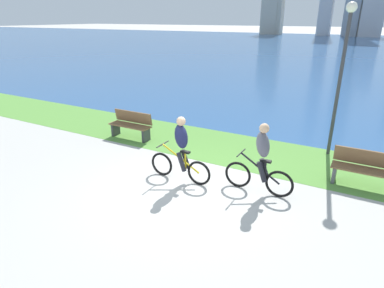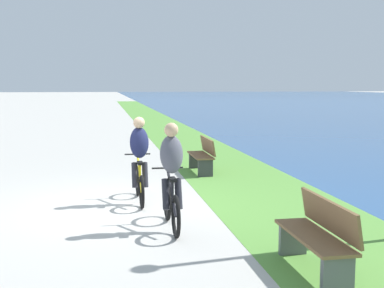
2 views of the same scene
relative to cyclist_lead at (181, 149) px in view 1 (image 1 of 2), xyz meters
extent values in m
plane|color=#B2AFA8|center=(0.32, -0.42, -0.83)|extent=(300.00, 300.00, 0.00)
cube|color=#59933D|center=(0.32, 2.59, -0.83)|extent=(120.00, 2.68, 0.01)
cube|color=#2D568C|center=(0.32, 42.38, -0.83)|extent=(300.00, 76.89, 0.00)
torus|color=black|center=(-0.58, 0.00, -0.52)|extent=(0.62, 0.06, 0.62)
torus|color=black|center=(0.50, 0.00, -0.52)|extent=(0.62, 0.06, 0.62)
cylinder|color=gold|center=(-0.01, 0.00, -0.24)|extent=(1.05, 0.04, 0.60)
cylinder|color=gold|center=(0.12, 0.00, -0.29)|extent=(0.04, 0.04, 0.46)
cube|color=black|center=(0.12, 0.00, -0.04)|extent=(0.24, 0.10, 0.05)
cylinder|color=black|center=(-0.53, 0.00, 0.04)|extent=(0.03, 0.52, 0.03)
ellipsoid|color=#1E234C|center=(0.01, 0.00, 0.34)|extent=(0.40, 0.36, 0.65)
sphere|color=#D8AD84|center=(0.01, 0.00, 0.72)|extent=(0.22, 0.22, 0.22)
cylinder|color=#26262D|center=(0.07, -0.10, -0.28)|extent=(0.27, 0.11, 0.49)
cylinder|color=#26262D|center=(0.07, 0.10, -0.28)|extent=(0.27, 0.11, 0.49)
torus|color=black|center=(1.37, 0.36, -0.51)|extent=(0.65, 0.06, 0.65)
torus|color=black|center=(2.36, 0.36, -0.51)|extent=(0.65, 0.06, 0.65)
cylinder|color=black|center=(1.89, 0.36, -0.22)|extent=(0.97, 0.04, 0.61)
cylinder|color=black|center=(2.01, 0.36, -0.27)|extent=(0.04, 0.04, 0.48)
cube|color=black|center=(2.01, 0.36, -0.01)|extent=(0.24, 0.10, 0.05)
cylinder|color=black|center=(1.42, 0.36, 0.07)|extent=(0.03, 0.52, 0.03)
ellipsoid|color=#595966|center=(1.91, 0.36, 0.37)|extent=(0.40, 0.36, 0.65)
sphere|color=#D8AD84|center=(1.91, 0.36, 0.75)|extent=(0.22, 0.22, 0.22)
cylinder|color=#26262D|center=(1.96, 0.26, -0.25)|extent=(0.27, 0.11, 0.49)
cylinder|color=#26262D|center=(1.96, 0.46, -0.25)|extent=(0.27, 0.11, 0.49)
cube|color=brown|center=(4.02, 1.80, -0.38)|extent=(1.50, 0.45, 0.04)
cube|color=brown|center=(4.02, 1.99, -0.13)|extent=(1.50, 0.11, 0.40)
cube|color=#595960|center=(3.37, 1.80, -0.61)|extent=(0.08, 0.37, 0.45)
cube|color=brown|center=(-3.07, 1.80, -0.38)|extent=(1.50, 0.45, 0.04)
cube|color=brown|center=(-3.07, 2.00, -0.13)|extent=(1.50, 0.11, 0.40)
cube|color=#38383D|center=(-2.42, 1.80, -0.61)|extent=(0.08, 0.37, 0.45)
cube|color=#38383D|center=(-3.72, 1.80, -0.61)|extent=(0.08, 0.37, 0.45)
cylinder|color=#38383D|center=(3.00, 3.62, 1.16)|extent=(0.10, 0.10, 3.98)
sphere|color=white|center=(3.00, 3.62, 3.25)|extent=(0.28, 0.28, 0.28)
cube|color=#ADA899|center=(-19.90, 73.95, 5.77)|extent=(3.76, 2.06, 13.20)
cube|color=#B7B7BC|center=(1.52, 72.50, 4.66)|extent=(4.22, 2.44, 10.99)
camera|label=1|loc=(3.80, -6.31, 3.01)|focal=30.57mm
camera|label=2|loc=(9.51, -0.68, 1.44)|focal=46.60mm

